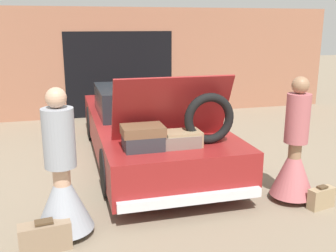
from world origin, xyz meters
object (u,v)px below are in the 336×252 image
object	(u,v)px
car	(149,127)
suitcase_beside_left_person	(45,236)
person_right	(294,158)
suitcase_beside_right_person	(321,198)
person_left	(62,185)

from	to	relation	value
car	suitcase_beside_left_person	distance (m)	3.22
person_right	suitcase_beside_right_person	world-z (taller)	person_right
person_left	suitcase_beside_right_person	distance (m)	3.35
person_left	suitcase_beside_right_person	world-z (taller)	person_left
person_right	suitcase_beside_right_person	bearing A→B (deg)	-147.86
car	person_right	distance (m)	2.73
car	suitcase_beside_left_person	bearing A→B (deg)	-123.04
person_right	suitcase_beside_left_person	xyz separation A→B (m)	(-3.27, -0.42, -0.46)
car	person_right	world-z (taller)	person_right
suitcase_beside_right_person	person_right	bearing A→B (deg)	127.19
person_left	person_right	xyz separation A→B (m)	(3.06, 0.14, 0.00)
car	suitcase_beside_left_person	world-z (taller)	car
suitcase_beside_left_person	suitcase_beside_right_person	distance (m)	3.52
suitcase_beside_right_person	car	bearing A→B (deg)	124.57
person_right	suitcase_beside_left_person	distance (m)	3.33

